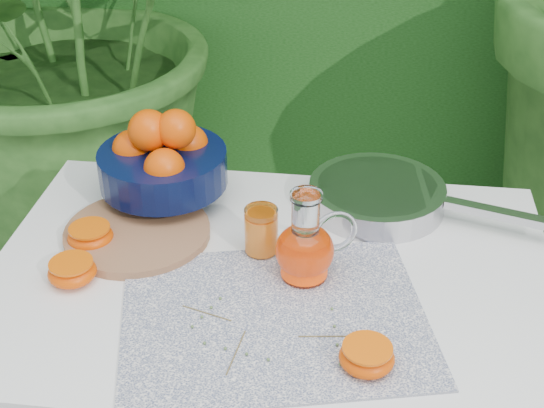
# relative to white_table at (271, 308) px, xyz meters

# --- Properties ---
(potted_plant_left) EXTENTS (1.84, 1.84, 1.65)m
(potted_plant_left) POSITION_rel_white_table_xyz_m (-0.77, 1.19, 0.16)
(potted_plant_left) COLOR #29571D
(potted_plant_left) RESTS_ON ground
(white_table) EXTENTS (1.00, 0.70, 0.75)m
(white_table) POSITION_rel_white_table_xyz_m (0.00, 0.00, 0.00)
(white_table) COLOR white
(white_table) RESTS_ON ground
(placemat) EXTENTS (0.57, 0.49, 0.00)m
(placemat) POSITION_rel_white_table_xyz_m (0.02, -0.12, 0.08)
(placemat) COLOR #0C1A43
(placemat) RESTS_ON white_table
(cutting_board) EXTENTS (0.34, 0.34, 0.02)m
(cutting_board) POSITION_rel_white_table_xyz_m (-0.26, 0.08, 0.09)
(cutting_board) COLOR brown
(cutting_board) RESTS_ON white_table
(fruit_bowl) EXTENTS (0.32, 0.32, 0.20)m
(fruit_bowl) POSITION_rel_white_table_xyz_m (-0.24, 0.22, 0.17)
(fruit_bowl) COLOR black
(fruit_bowl) RESTS_ON white_table
(juice_pitcher) EXTENTS (0.15, 0.13, 0.17)m
(juice_pitcher) POSITION_rel_white_table_xyz_m (0.06, -0.00, 0.14)
(juice_pitcher) COLOR white
(juice_pitcher) RESTS_ON white_table
(juice_tumbler) EXTENTS (0.08, 0.08, 0.09)m
(juice_tumbler) POSITION_rel_white_table_xyz_m (-0.02, 0.06, 0.13)
(juice_tumbler) COLOR white
(juice_tumbler) RESTS_ON white_table
(saute_pan) EXTENTS (0.50, 0.34, 0.05)m
(saute_pan) POSITION_rel_white_table_xyz_m (0.19, 0.24, 0.11)
(saute_pan) COLOR #AEAEB2
(saute_pan) RESTS_ON white_table
(orange_halves) EXTENTS (0.61, 0.35, 0.04)m
(orange_halves) POSITION_rel_white_table_xyz_m (-0.17, -0.08, 0.10)
(orange_halves) COLOR #DC4A02
(orange_halves) RESTS_ON white_table
(thyme_sprigs) EXTENTS (0.31, 0.17, 0.01)m
(thyme_sprigs) POSITION_rel_white_table_xyz_m (0.01, -0.17, 0.09)
(thyme_sprigs) COLOR brown
(thyme_sprigs) RESTS_ON white_table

